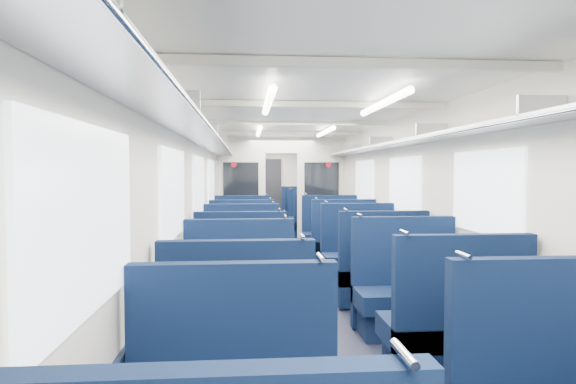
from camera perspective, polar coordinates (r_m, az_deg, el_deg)
floor at (r=7.42m, az=1.21°, el=-10.12°), size 2.80×18.00×0.01m
ceiling at (r=7.29m, az=1.23°, el=8.23°), size 2.80×18.00×0.01m
wall_left at (r=7.25m, az=-9.85°, el=-1.07°), size 0.02×18.00×2.35m
dado_left at (r=7.34m, az=-9.69°, el=-7.51°), size 0.03×17.90×0.70m
wall_right at (r=7.54m, az=11.87°, el=-0.96°), size 0.02×18.00×2.35m
dado_right at (r=7.63m, az=11.70°, el=-7.16°), size 0.03×17.90×0.70m
wall_far at (r=16.23m, az=-2.12°, el=0.87°), size 2.80×0.02×2.35m
luggage_rack_left at (r=7.23m, az=-8.42°, el=5.26°), size 0.36×17.40×0.18m
luggage_rack_right at (r=7.48m, az=10.54°, el=5.15°), size 0.36×17.40×0.18m
windows at (r=6.80m, az=1.63°, el=0.80°), size 2.78×15.60×0.75m
ceiling_fittings at (r=7.02m, az=1.46°, el=7.95°), size 2.70×16.06×0.11m
end_door at (r=16.18m, az=-2.11°, el=0.25°), size 0.75×0.06×2.00m
bulkhead at (r=10.81m, az=-0.76°, el=0.41°), size 2.80×0.10×2.35m
seat_8 at (r=3.70m, az=-5.85°, el=-17.32°), size 1.06×0.58×1.18m
seat_9 at (r=4.17m, az=18.55°, el=-15.13°), size 1.06×0.58×1.18m
seat_10 at (r=4.82m, az=-5.59°, el=-12.60°), size 1.06×0.58×1.18m
seat_11 at (r=5.19m, az=13.49°, el=-11.57°), size 1.06×0.58×1.18m
seat_12 at (r=5.98m, az=-5.43°, el=-9.65°), size 1.06×0.58×1.18m
seat_13 at (r=6.13m, az=10.49°, el=-9.37°), size 1.06×0.58×1.18m
seat_14 at (r=7.00m, az=-5.34°, el=-7.87°), size 1.06×0.58×1.18m
seat_15 at (r=7.17m, az=8.16°, el=-7.63°), size 1.06×0.58×1.18m
seat_16 at (r=8.26m, az=-5.26°, el=-6.29°), size 1.06×0.58×1.18m
seat_17 at (r=8.42m, az=6.18°, el=-6.13°), size 1.06×0.58×1.18m
seat_18 at (r=9.40m, az=-5.20°, el=-5.22°), size 1.06×0.58×1.18m
seat_19 at (r=9.50m, az=4.89°, el=-5.14°), size 1.06×0.58×1.18m
seat_20 at (r=11.46m, az=-5.13°, el=-3.85°), size 1.06×0.58×1.18m
seat_21 at (r=11.40m, az=3.25°, el=-3.88°), size 1.06×0.58×1.18m
seat_22 at (r=12.56m, az=-5.10°, el=-3.30°), size 1.06×0.58×1.18m
seat_23 at (r=12.73m, az=2.40°, el=-3.22°), size 1.06×0.58×1.18m
seat_24 at (r=13.65m, az=-5.08°, el=-2.84°), size 1.06×0.58×1.18m
seat_25 at (r=13.89m, az=1.79°, el=-2.74°), size 1.06×0.58×1.18m
seat_26 at (r=14.83m, az=-5.06°, el=-2.42°), size 1.06×0.58×1.18m
seat_27 at (r=14.97m, az=1.31°, el=-2.37°), size 1.06×0.58×1.18m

